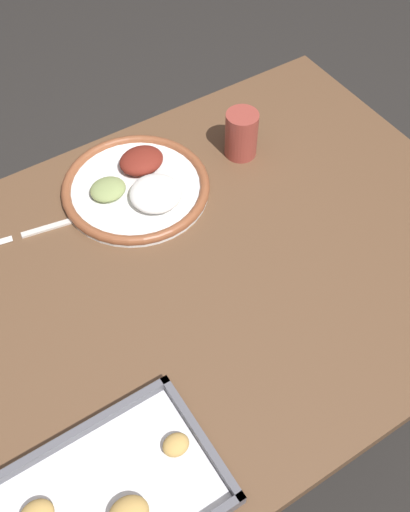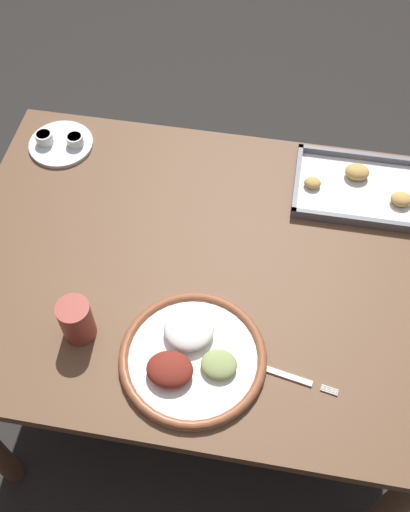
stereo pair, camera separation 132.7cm
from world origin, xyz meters
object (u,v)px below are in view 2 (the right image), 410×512
Objects in this scene: fork at (280,374)px; saucer_plate at (60,142)px; drinking_cup at (77,320)px; baking_tray at (361,188)px; dinner_plate at (192,356)px.

saucer_plate is (-0.63, 0.54, 0.01)m from fork.
fork is 0.43m from drinking_cup.
baking_tray is (0.15, 0.51, 0.01)m from fork.
drinking_cup is (-0.42, 0.02, 0.05)m from fork.
dinner_plate is 0.93× the size of baking_tray.
baking_tray is at bearing 40.87° from drinking_cup.
fork is 0.83m from saucer_plate.
baking_tray reaches higher than saucer_plate.
fork is at bearing -3.07° from drinking_cup.
dinner_plate is 1.82× the size of saucer_plate.
fork is at bearing -0.98° from dinner_plate.
saucer_plate is at bearing 178.28° from baking_tray.
drinking_cup is (0.21, -0.51, 0.04)m from saucer_plate.
drinking_cup is (-0.24, 0.02, 0.04)m from dinner_plate.
drinking_cup reaches higher than dinner_plate.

